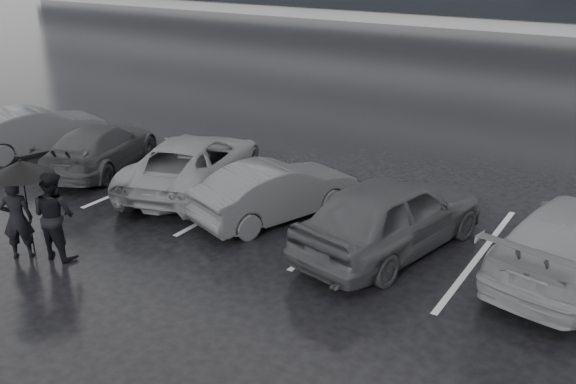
% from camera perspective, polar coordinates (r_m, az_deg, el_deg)
% --- Properties ---
extents(ground, '(160.00, 160.00, 0.00)m').
position_cam_1_polar(ground, '(12.26, -2.29, -6.29)').
color(ground, black).
rests_on(ground, ground).
extents(car_main, '(2.72, 4.80, 1.54)m').
position_cam_1_polar(car_main, '(12.56, 9.16, -1.97)').
color(car_main, black).
rests_on(car_main, ground).
extents(car_west_a, '(2.55, 4.04, 1.26)m').
position_cam_1_polar(car_west_a, '(13.95, -1.05, 0.13)').
color(car_west_a, '#29292B').
rests_on(car_west_a, ground).
extents(car_west_b, '(3.46, 5.20, 1.33)m').
position_cam_1_polar(car_west_b, '(15.76, -8.38, 2.58)').
color(car_west_b, '#535456').
rests_on(car_west_b, ground).
extents(car_west_c, '(2.94, 4.46, 1.20)m').
position_cam_1_polar(car_west_c, '(17.71, -16.29, 3.84)').
color(car_west_c, black).
rests_on(car_west_c, ground).
extents(car_west_d, '(2.44, 4.20, 1.31)m').
position_cam_1_polar(car_west_d, '(19.77, -21.51, 5.16)').
color(car_west_d, '#29292B').
rests_on(car_west_d, ground).
extents(pedestrian_left, '(0.69, 0.67, 1.59)m').
position_cam_1_polar(pedestrian_left, '(13.17, -22.94, -2.22)').
color(pedestrian_left, black).
rests_on(pedestrian_left, ground).
extents(pedestrian_right, '(0.90, 0.73, 1.75)m').
position_cam_1_polar(pedestrian_right, '(12.89, -20.08, -1.94)').
color(pedestrian_right, black).
rests_on(pedestrian_right, ground).
extents(umbrella, '(1.15, 1.15, 1.95)m').
position_cam_1_polar(umbrella, '(12.86, -22.63, 1.98)').
color(umbrella, black).
rests_on(umbrella, ground).
extents(stall_stripes, '(19.72, 5.00, 0.00)m').
position_cam_1_polar(stall_stripes, '(14.55, 0.67, -1.62)').
color(stall_stripes, '#B9B9BC').
rests_on(stall_stripes, ground).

